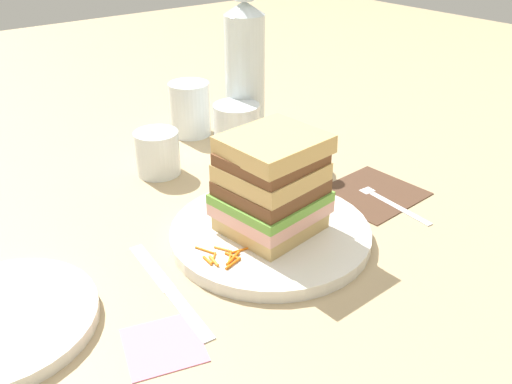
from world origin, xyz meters
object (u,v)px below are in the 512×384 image
(water_bottle, at_px, (245,74))
(empty_tumbler_0, at_px, (157,153))
(sandwich, at_px, (271,185))
(knife, at_px, (170,290))
(napkin_dark, at_px, (372,193))
(main_plate, at_px, (270,233))
(empty_tumbler_1, at_px, (190,109))
(napkin_pink, at_px, (163,345))
(fork, at_px, (383,197))
(juice_glass, at_px, (237,135))

(water_bottle, height_order, empty_tumbler_0, water_bottle)
(sandwich, height_order, knife, sandwich)
(napkin_dark, xyz_separation_m, water_bottle, (-0.04, 0.27, 0.13))
(main_plate, xyz_separation_m, empty_tumbler_1, (0.11, 0.37, 0.04))
(napkin_pink, bearing_deg, empty_tumbler_0, 61.15)
(empty_tumbler_0, bearing_deg, sandwich, -86.03)
(napkin_dark, height_order, fork, fork)
(sandwich, xyz_separation_m, juice_glass, (0.12, 0.23, -0.04))
(empty_tumbler_0, bearing_deg, fork, -52.79)
(water_bottle, height_order, empty_tumbler_1, water_bottle)
(empty_tumbler_0, distance_m, empty_tumbler_1, 0.17)
(sandwich, xyz_separation_m, water_bottle, (0.16, 0.27, 0.05))
(juice_glass, bearing_deg, main_plate, -116.89)
(napkin_dark, height_order, empty_tumbler_1, empty_tumbler_1)
(knife, bearing_deg, empty_tumbler_0, 62.90)
(sandwich, xyz_separation_m, knife, (-0.16, -0.01, -0.08))
(main_plate, xyz_separation_m, fork, (0.20, -0.02, -0.00))
(sandwich, height_order, empty_tumbler_1, sandwich)
(napkin_dark, height_order, juice_glass, juice_glass)
(fork, xyz_separation_m, water_bottle, (-0.03, 0.29, 0.12))
(water_bottle, bearing_deg, empty_tumbler_1, 116.52)
(juice_glass, relative_size, water_bottle, 0.34)
(empty_tumbler_0, bearing_deg, empty_tumbler_1, 39.78)
(main_plate, relative_size, napkin_dark, 1.89)
(main_plate, relative_size, fork, 1.56)
(empty_tumbler_1, bearing_deg, napkin_dark, -76.77)
(main_plate, distance_m, juice_glass, 0.26)
(main_plate, bearing_deg, empty_tumbler_1, 73.14)
(juice_glass, bearing_deg, napkin_dark, -70.44)
(main_plate, bearing_deg, fork, -6.53)
(knife, distance_m, juice_glass, 0.37)
(main_plate, relative_size, napkin_pink, 3.42)
(knife, distance_m, empty_tumbler_1, 0.47)
(fork, relative_size, juice_glass, 1.77)
(empty_tumbler_0, bearing_deg, juice_glass, -12.85)
(napkin_dark, xyz_separation_m, knife, (-0.36, -0.01, 0.00))
(knife, bearing_deg, napkin_dark, 2.10)
(napkin_dark, height_order, empty_tumbler_0, empty_tumbler_0)
(empty_tumbler_1, bearing_deg, juice_glass, -87.97)
(main_plate, relative_size, water_bottle, 0.93)
(main_plate, xyz_separation_m, juice_glass, (0.12, 0.23, 0.03))
(water_bottle, bearing_deg, napkin_dark, -82.37)
(sandwich, bearing_deg, empty_tumbler_1, 73.19)
(napkin_dark, relative_size, fork, 0.82)
(main_plate, height_order, sandwich, sandwich)
(water_bottle, xyz_separation_m, empty_tumbler_1, (-0.05, 0.10, -0.08))
(fork, xyz_separation_m, napkin_pink, (-0.40, -0.06, -0.00))
(empty_tumbler_1, bearing_deg, fork, -77.68)
(napkin_dark, bearing_deg, water_bottle, 97.63)
(napkin_dark, xyz_separation_m, empty_tumbler_1, (-0.09, 0.37, 0.05))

